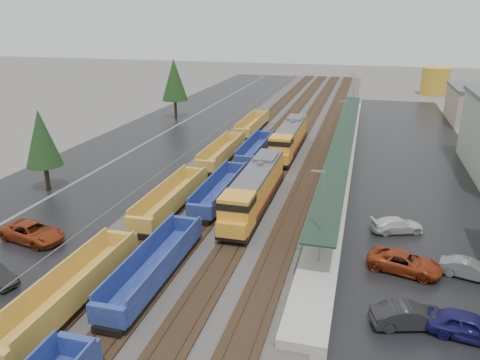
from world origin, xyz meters
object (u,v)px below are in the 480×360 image
object	(u,v)px
parked_car_west_c	(33,232)
well_string_blue	(155,266)
parked_car_east_b	(405,263)
locomotive_trail	(289,138)
parked_car_east_d	(468,326)
parked_car_east_c	(397,225)
parked_car_east_a	(409,316)
parked_car_east_e	(469,269)
storage_tank	(435,81)
locomotive_lead	(254,189)
well_string_yellow	(172,199)

from	to	relation	value
parked_car_west_c	well_string_blue	bearing A→B (deg)	-92.26
parked_car_west_c	parked_car_east_b	xyz separation A→B (m)	(30.74, 2.96, -0.06)
locomotive_trail	parked_car_east_d	distance (m)	40.55
parked_car_east_c	parked_car_east_d	distance (m)	14.68
parked_car_east_a	parked_car_east_e	world-z (taller)	parked_car_east_a
parked_car_east_b	storage_tank	bearing A→B (deg)	6.45
parked_car_west_c	parked_car_east_e	world-z (taller)	parked_car_west_c
locomotive_lead	parked_car_east_b	distance (m)	16.33
parked_car_east_b	parked_car_east_c	size ratio (longest dim) A/B	1.17
well_string_blue	parked_car_east_a	bearing A→B (deg)	-2.98
parked_car_east_d	parked_car_east_c	bearing A→B (deg)	23.41
parked_car_west_c	locomotive_trail	bearing A→B (deg)	-16.30
parked_car_west_c	well_string_yellow	bearing A→B (deg)	-31.93
locomotive_lead	storage_tank	bearing A→B (deg)	72.47
locomotive_lead	well_string_blue	bearing A→B (deg)	-105.29
parked_car_east_b	parked_car_east_a	bearing A→B (deg)	-167.32
well_string_yellow	parked_car_east_d	world-z (taller)	well_string_yellow
locomotive_trail	well_string_blue	xyz separation A→B (m)	(-4.00, -35.63, -1.11)
storage_tank	parked_car_west_c	distance (m)	102.79
parked_car_west_c	parked_car_east_e	xyz separation A→B (m)	(35.34, 3.29, -0.14)
well_string_blue	well_string_yellow	bearing A→B (deg)	107.58
parked_car_west_c	parked_car_east_d	bearing A→B (deg)	-85.91
well_string_yellow	parked_car_west_c	xyz separation A→B (m)	(-8.93, -9.54, -0.33)
well_string_blue	parked_car_east_c	size ratio (longest dim) A/B	16.95
locomotive_lead	well_string_yellow	size ratio (longest dim) A/B	0.22
locomotive_trail	parked_car_west_c	xyz separation A→B (m)	(-16.93, -32.54, -1.42)
parked_car_east_c	parked_car_east_d	size ratio (longest dim) A/B	0.97
parked_car_east_e	parked_car_east_a	bearing A→B (deg)	160.85
parked_car_east_c	parked_car_west_c	bearing A→B (deg)	87.44
well_string_blue	parked_car_east_b	distance (m)	18.81
parked_car_east_a	locomotive_lead	bearing A→B (deg)	24.52
parked_car_east_b	locomotive_lead	bearing A→B (deg)	72.19
parked_car_east_a	parked_car_east_e	bearing A→B (deg)	-49.88
well_string_blue	parked_car_east_b	xyz separation A→B (m)	(17.81, 6.05, -0.38)
parked_car_east_a	parked_car_east_d	xyz separation A→B (m)	(3.40, -0.21, 0.05)
parked_car_east_b	well_string_blue	bearing A→B (deg)	122.81
parked_car_west_c	parked_car_east_c	distance (m)	32.12
well_string_yellow	parked_car_east_e	xyz separation A→B (m)	(26.41, -6.25, -0.47)
well_string_blue	parked_car_east_d	size ratio (longest dim) A/B	16.46
locomotive_lead	well_string_yellow	bearing A→B (deg)	-165.93
locomotive_trail	parked_car_east_a	xyz separation A→B (m)	(13.64, -36.55, -1.47)
locomotive_lead	parked_car_east_e	distance (m)	20.24
parked_car_east_c	parked_car_east_e	bearing A→B (deg)	-165.20
well_string_yellow	parked_car_east_b	xyz separation A→B (m)	(21.81, -6.57, -0.39)
locomotive_trail	well_string_blue	bearing A→B (deg)	-96.41
parked_car_east_c	well_string_blue	bearing A→B (deg)	105.98
well_string_blue	parked_car_east_d	xyz separation A→B (m)	(21.04, -1.13, -0.32)
parked_car_east_a	parked_car_east_b	bearing A→B (deg)	-18.10
well_string_yellow	locomotive_lead	bearing A→B (deg)	14.07
parked_car_east_e	well_string_blue	bearing A→B (deg)	119.88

